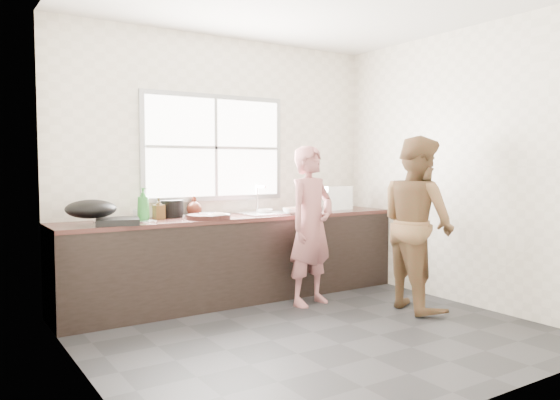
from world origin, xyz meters
TOP-DOWN VIEW (x-y plane):
  - floor at (0.00, 0.00)m, footprint 3.60×3.20m
  - wall_back at (0.00, 1.60)m, footprint 3.60×0.01m
  - wall_left at (-1.80, 0.00)m, footprint 0.01×3.20m
  - wall_right at (1.80, 0.00)m, footprint 0.01×3.20m
  - wall_front at (0.00, -1.60)m, footprint 3.60×0.01m
  - cabinet at (0.00, 1.29)m, footprint 3.60×0.62m
  - countertop at (0.00, 1.29)m, footprint 3.60×0.64m
  - sink at (0.35, 1.29)m, footprint 0.55×0.45m
  - faucet at (0.35, 1.49)m, footprint 0.02×0.02m
  - window_frame at (-0.10, 1.59)m, footprint 1.60×0.05m
  - window_glazing at (-0.10, 1.57)m, footprint 1.50×0.01m
  - woman at (0.52, 0.74)m, footprint 0.60×0.46m
  - person_side at (1.27, 0.06)m, footprint 0.77×0.91m
  - cutting_board at (-0.38, 1.17)m, footprint 0.51×0.51m
  - cleaver at (-0.34, 1.27)m, footprint 0.23×0.23m
  - bowl_mince at (-0.31, 1.08)m, footprint 0.20×0.20m
  - bowl_crabs at (0.56, 1.11)m, footprint 0.22×0.22m
  - bowl_held at (0.33, 1.30)m, footprint 0.24×0.24m
  - black_pot at (-0.62, 1.49)m, footprint 0.24×0.24m
  - plate_food at (-0.60, 1.51)m, footprint 0.24×0.24m
  - bottle_green at (-0.95, 1.36)m, footprint 0.15×0.15m
  - bottle_brown_tall at (-0.80, 1.37)m, footprint 0.09×0.09m
  - bottle_brown_short at (-0.37, 1.52)m, footprint 0.19×0.19m
  - glass_jar at (-0.97, 1.49)m, footprint 0.08×0.08m
  - burner at (-1.25, 1.15)m, footprint 0.44×0.44m
  - wok at (-1.46, 1.19)m, footprint 0.45×0.45m
  - dish_rack at (1.17, 1.22)m, footprint 0.39×0.28m
  - pot_lid_left at (-1.26, 1.44)m, footprint 0.32×0.32m
  - pot_lid_right at (-0.98, 1.24)m, footprint 0.29×0.29m

SIDE VIEW (x-z plane):
  - floor at x=0.00m, z-range -0.01..0.00m
  - cabinet at x=0.00m, z-range 0.00..0.82m
  - woman at x=0.52m, z-range 0.00..1.46m
  - person_side at x=1.27m, z-range 0.00..1.64m
  - countertop at x=0.00m, z-range 0.82..0.86m
  - sink at x=0.35m, z-range 0.85..0.88m
  - pot_lid_right at x=-0.98m, z-range 0.86..0.87m
  - pot_lid_left at x=-1.26m, z-range 0.86..0.87m
  - plate_food at x=-0.60m, z-range 0.86..0.88m
  - cutting_board at x=-0.38m, z-range 0.86..0.90m
  - bowl_mince at x=-0.31m, z-range 0.86..0.91m
  - burner at x=-1.25m, z-range 0.86..0.91m
  - bowl_crabs at x=0.56m, z-range 0.86..0.92m
  - bowl_held at x=0.33m, z-range 0.86..0.92m
  - cleaver at x=-0.34m, z-range 0.90..0.91m
  - glass_jar at x=-0.97m, z-range 0.86..0.95m
  - black_pot at x=-0.62m, z-range 0.86..1.03m
  - bottle_brown_short at x=-0.37m, z-range 0.86..1.04m
  - bottle_brown_tall at x=-0.80m, z-range 0.86..1.05m
  - dish_rack at x=1.17m, z-range 0.86..1.14m
  - wok at x=-1.46m, z-range 0.92..1.08m
  - faucet at x=0.35m, z-range 0.86..1.16m
  - bottle_green at x=-0.95m, z-range 0.86..1.16m
  - wall_back at x=0.00m, z-range 0.00..2.70m
  - wall_left at x=-1.80m, z-range 0.00..2.70m
  - wall_right at x=1.80m, z-range 0.00..2.70m
  - wall_front at x=0.00m, z-range 0.00..2.70m
  - window_glazing at x=-0.10m, z-range 1.05..2.05m
  - window_frame at x=-0.10m, z-range 1.00..2.10m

